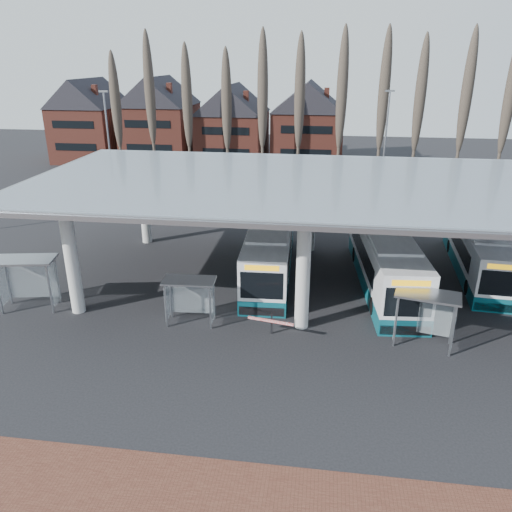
# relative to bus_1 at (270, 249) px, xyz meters

# --- Properties ---
(ground) EXTENTS (140.00, 140.00, 0.00)m
(ground) POSITION_rel_bus_1_xyz_m (2.34, -9.19, -1.57)
(ground) COLOR black
(ground) RESTS_ON ground
(station_canopy) EXTENTS (32.00, 16.00, 6.34)m
(station_canopy) POSITION_rel_bus_1_xyz_m (2.34, -1.19, 4.12)
(station_canopy) COLOR #BBBBB6
(station_canopy) RESTS_ON ground
(poplar_row) EXTENTS (45.10, 1.10, 14.50)m
(poplar_row) POSITION_rel_bus_1_xyz_m (2.34, 23.81, 7.21)
(poplar_row) COLOR #473D33
(poplar_row) RESTS_ON ground
(townhouse_row) EXTENTS (36.80, 10.30, 12.25)m
(townhouse_row) POSITION_rel_bus_1_xyz_m (-13.41, 34.81, 4.37)
(townhouse_row) COLOR brown
(townhouse_row) RESTS_ON ground
(lamp_post_a) EXTENTS (0.80, 0.16, 10.17)m
(lamp_post_a) POSITION_rel_bus_1_xyz_m (-15.66, 12.81, 3.77)
(lamp_post_a) COLOR slate
(lamp_post_a) RESTS_ON ground
(lamp_post_b) EXTENTS (0.80, 0.16, 10.17)m
(lamp_post_b) POSITION_rel_bus_1_xyz_m (8.34, 16.81, 3.77)
(lamp_post_b) COLOR slate
(lamp_post_b) RESTS_ON ground
(bus_1) EXTENTS (3.00, 12.04, 3.32)m
(bus_1) POSITION_rel_bus_1_xyz_m (0.00, 0.00, 0.00)
(bus_1) COLOR white
(bus_1) RESTS_ON ground
(bus_2) EXTENTS (3.60, 12.42, 3.40)m
(bus_2) POSITION_rel_bus_1_xyz_m (6.94, -0.87, 0.04)
(bus_2) COLOR white
(bus_2) RESTS_ON ground
(bus_3) EXTENTS (3.18, 11.46, 3.15)m
(bus_3) POSITION_rel_bus_1_xyz_m (13.00, 1.85, -0.08)
(bus_3) COLOR white
(bus_3) RESTS_ON ground
(shelter_0) EXTENTS (3.36, 2.10, 2.91)m
(shelter_0) POSITION_rel_bus_1_xyz_m (-12.38, -6.54, 0.55)
(shelter_0) COLOR gray
(shelter_0) RESTS_ON ground
(shelter_1) EXTENTS (2.69, 1.44, 2.44)m
(shelter_1) POSITION_rel_bus_1_xyz_m (-3.33, -6.95, 0.21)
(shelter_1) COLOR gray
(shelter_1) RESTS_ON ground
(shelter_2) EXTENTS (3.15, 2.05, 2.70)m
(shelter_2) POSITION_rel_bus_1_xyz_m (8.16, -7.53, 0.40)
(shelter_2) COLOR gray
(shelter_2) RESTS_ON ground
(barrier) EXTENTS (2.27, 0.84, 1.15)m
(barrier) POSITION_rel_bus_1_xyz_m (0.93, -8.00, -0.68)
(barrier) COLOR black
(barrier) RESTS_ON ground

